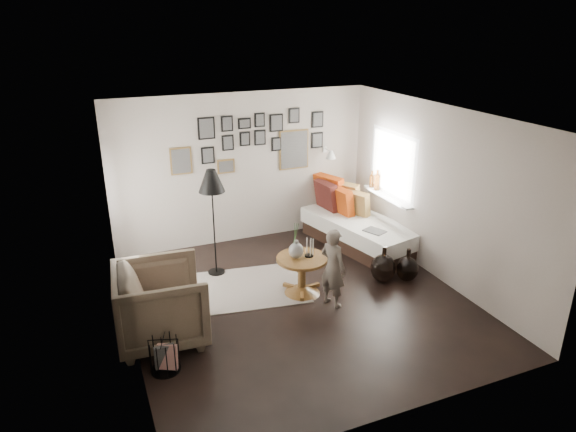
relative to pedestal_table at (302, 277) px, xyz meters
name	(u,v)px	position (x,y,z in m)	size (l,w,h in m)	color
ground	(298,301)	(-0.13, -0.19, -0.26)	(4.80, 4.80, 0.00)	black
wall_back	(243,169)	(-0.13, 2.21, 1.04)	(4.50, 4.50, 0.00)	#ACA096
wall_front	(405,302)	(-0.13, -2.59, 1.04)	(4.50, 4.50, 0.00)	#ACA096
wall_left	(122,242)	(-2.38, -0.19, 1.04)	(4.80, 4.80, 0.00)	#ACA096
wall_right	(439,194)	(2.12, -0.19, 1.04)	(4.80, 4.80, 0.00)	#ACA096
ceiling	(300,116)	(-0.13, -0.19, 2.34)	(4.80, 4.80, 0.00)	white
door_left	(116,226)	(-2.37, 1.01, 0.79)	(0.00, 2.14, 2.14)	white
window_right	(383,192)	(2.04, 1.15, 0.67)	(0.15, 1.32, 1.30)	white
gallery_wall	(258,142)	(0.15, 2.19, 1.48)	(2.74, 0.03, 1.08)	brown
wall_sconce	(331,154)	(1.42, 1.94, 1.20)	(0.18, 0.36, 0.16)	white
rug	(242,288)	(-0.75, 0.46, -0.26)	(1.83, 1.28, 0.01)	silver
pedestal_table	(302,277)	(0.00, 0.00, 0.00)	(0.72, 0.72, 0.57)	brown
vase	(296,248)	(-0.08, 0.02, 0.46)	(0.21, 0.21, 0.52)	black
candles	(309,248)	(0.11, 0.00, 0.44)	(0.12, 0.12, 0.27)	black
daybed	(357,226)	(1.60, 1.22, 0.08)	(1.39, 2.34, 1.08)	black
magazine_on_daybed	(375,231)	(1.55, 0.57, 0.24)	(0.24, 0.33, 0.02)	black
armchair	(161,304)	(-2.03, -0.36, 0.22)	(1.04, 1.07, 0.97)	brown
armchair_cushion	(163,302)	(-2.00, -0.31, 0.22)	(0.44, 0.44, 0.11)	silver
floor_lamp	(212,185)	(-0.97, 1.08, 1.18)	(0.39, 0.39, 1.68)	black
magazine_basket	(165,355)	(-2.13, -1.00, -0.06)	(0.41, 0.41, 0.40)	black
demijohn_large	(383,268)	(1.28, -0.14, -0.04)	(0.38, 0.38, 0.57)	black
demijohn_small	(407,269)	(1.63, -0.26, -0.07)	(0.33, 0.33, 0.52)	black
child	(333,268)	(0.26, -0.45, 0.30)	(0.41, 0.27, 1.13)	#5F554B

